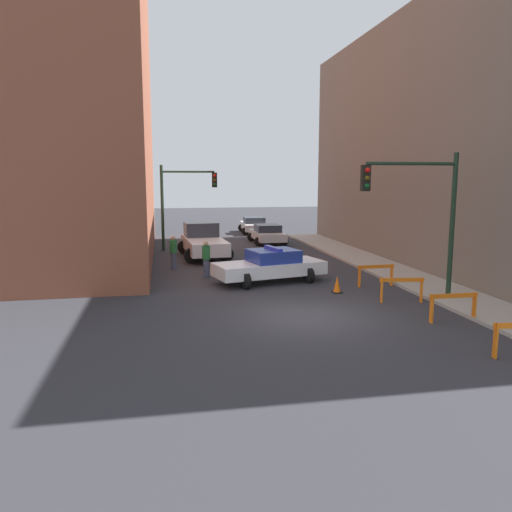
{
  "coord_description": "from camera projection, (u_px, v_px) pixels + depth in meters",
  "views": [
    {
      "loc": [
        -4.47,
        -15.03,
        4.43
      ],
      "look_at": [
        -0.46,
        6.08,
        1.06
      ],
      "focal_mm": 35.0,
      "sensor_mm": 36.0,
      "label": 1
    }
  ],
  "objects": [
    {
      "name": "parked_car_mid",
      "position": [
        254.0,
        225.0,
        40.23
      ],
      "size": [
        2.41,
        4.38,
        1.31
      ],
      "rotation": [
        0.0,
        0.0,
        -0.05
      ],
      "color": "silver",
      "rests_on": "ground_plane"
    },
    {
      "name": "police_car",
      "position": [
        270.0,
        265.0,
        21.31
      ],
      "size": [
        5.0,
        3.04,
        1.52
      ],
      "rotation": [
        0.0,
        0.0,
        1.81
      ],
      "color": "white",
      "rests_on": "ground_plane"
    },
    {
      "name": "barrier_corner",
      "position": [
        376.0,
        272.0,
        20.46
      ],
      "size": [
        1.6,
        0.22,
        0.9
      ],
      "rotation": [
        0.0,
        0.0,
        0.04
      ],
      "color": "orange",
      "rests_on": "ground_plane"
    },
    {
      "name": "traffic_light_far",
      "position": [
        180.0,
        195.0,
        30.35
      ],
      "size": [
        3.44,
        0.35,
        5.2
      ],
      "color": "black",
      "rests_on": "ground_plane"
    },
    {
      "name": "white_truck",
      "position": [
        203.0,
        241.0,
        28.05
      ],
      "size": [
        2.87,
        5.52,
        1.9
      ],
      "rotation": [
        0.0,
        0.0,
        0.06
      ],
      "color": "silver",
      "rests_on": "ground_plane"
    },
    {
      "name": "barrier_mid",
      "position": [
        453.0,
        302.0,
        15.41
      ],
      "size": [
        1.6,
        0.18,
        0.9
      ],
      "rotation": [
        0.0,
        0.0,
        -0.01
      ],
      "color": "orange",
      "rests_on": "ground_plane"
    },
    {
      "name": "ground_plane",
      "position": [
        305.0,
        316.0,
        16.09
      ],
      "size": [
        120.0,
        120.0,
        0.0
      ],
      "primitive_type": "plane",
      "color": "#2D2D33"
    },
    {
      "name": "pedestrian_crossing",
      "position": [
        206.0,
        259.0,
        22.27
      ],
      "size": [
        0.47,
        0.47,
        1.66
      ],
      "rotation": [
        0.0,
        0.0,
        1.19
      ],
      "color": "#474C66",
      "rests_on": "ground_plane"
    },
    {
      "name": "parked_car_near",
      "position": [
        267.0,
        234.0,
        33.89
      ],
      "size": [
        2.29,
        4.31,
        1.31
      ],
      "rotation": [
        0.0,
        0.0,
        0.0
      ],
      "color": "silver",
      "rests_on": "ground_plane"
    },
    {
      "name": "traffic_light_near",
      "position": [
        424.0,
        203.0,
        17.74
      ],
      "size": [
        3.64,
        0.35,
        5.2
      ],
      "color": "black",
      "rests_on": "sidewalk_right"
    },
    {
      "name": "pedestrian_corner",
      "position": [
        173.0,
        252.0,
        24.26
      ],
      "size": [
        0.46,
        0.46,
        1.66
      ],
      "rotation": [
        0.0,
        0.0,
        1.91
      ],
      "color": "#474C66",
      "rests_on": "ground_plane"
    },
    {
      "name": "barrier_back",
      "position": [
        402.0,
        286.0,
        17.81
      ],
      "size": [
        1.59,
        0.39,
        0.9
      ],
      "rotation": [
        0.0,
        0.0,
        -0.16
      ],
      "color": "orange",
      "rests_on": "ground_plane"
    },
    {
      "name": "building_corner_left",
      "position": [
        9.0,
        58.0,
        25.83
      ],
      "size": [
        14.0,
        20.0,
        21.16
      ],
      "color": "brown",
      "rests_on": "ground_plane"
    },
    {
      "name": "sidewalk_right",
      "position": [
        478.0,
        306.0,
        17.23
      ],
      "size": [
        2.4,
        44.0,
        0.12
      ],
      "color": "#9E998E",
      "rests_on": "ground_plane"
    },
    {
      "name": "traffic_cone",
      "position": [
        337.0,
        285.0,
        19.39
      ],
      "size": [
        0.36,
        0.36,
        0.66
      ],
      "color": "black",
      "rests_on": "ground_plane"
    }
  ]
}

